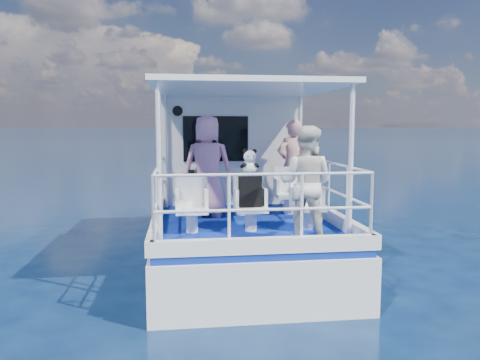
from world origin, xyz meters
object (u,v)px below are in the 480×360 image
object	(u,v)px
passenger_port_fwd	(208,166)
passenger_stbd_aft	(306,184)
backpack_center	(250,190)
panda	(250,162)

from	to	relation	value
passenger_port_fwd	passenger_stbd_aft	size ratio (longest dim) A/B	1.12
backpack_center	panda	xyz separation A→B (m)	(-0.01, -0.03, 0.44)
passenger_port_fwd	panda	bearing A→B (deg)	129.97
passenger_port_fwd	passenger_stbd_aft	bearing A→B (deg)	139.44
passenger_stbd_aft	backpack_center	world-z (taller)	passenger_stbd_aft
passenger_port_fwd	panda	xyz separation A→B (m)	(0.56, -1.28, 0.17)
passenger_port_fwd	backpack_center	bearing A→B (deg)	130.82
passenger_port_fwd	passenger_stbd_aft	distance (m)	2.30
passenger_stbd_aft	passenger_port_fwd	bearing A→B (deg)	-26.74
backpack_center	panda	size ratio (longest dim) A/B	1.37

